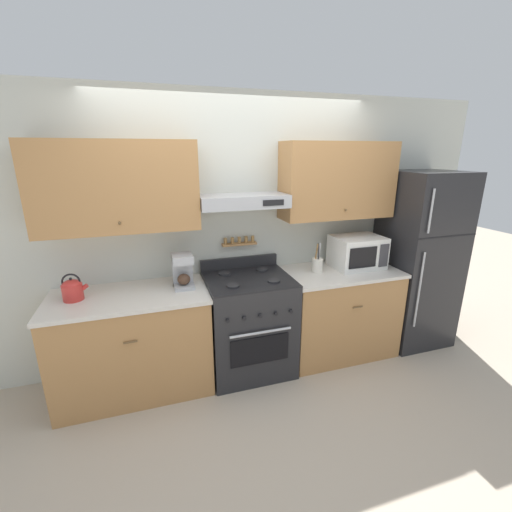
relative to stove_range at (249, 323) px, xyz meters
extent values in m
plane|color=#B2A38E|center=(0.00, -0.33, -0.47)|extent=(16.00, 16.00, 0.00)
cube|color=silver|center=(0.00, 0.38, 0.81)|extent=(5.20, 0.08, 2.55)
cube|color=#AD7A47|center=(-1.03, 0.18, 1.29)|extent=(1.26, 0.33, 0.72)
sphere|color=brown|center=(-1.03, 0.00, 1.03)|extent=(0.02, 0.02, 0.02)
cube|color=#AD7A47|center=(0.96, 0.18, 1.29)|extent=(1.12, 0.33, 0.72)
sphere|color=brown|center=(0.96, 0.00, 1.03)|extent=(0.02, 0.02, 0.02)
cube|color=#ADAFB5|center=(0.00, 0.16, 1.14)|extent=(0.79, 0.37, 0.11)
cube|color=black|center=(0.22, -0.03, 1.14)|extent=(0.19, 0.01, 0.05)
cube|color=#AD7A47|center=(0.00, 0.30, 0.70)|extent=(0.34, 0.07, 0.02)
cylinder|color=olive|center=(-0.14, 0.30, 0.74)|extent=(0.03, 0.03, 0.06)
cylinder|color=olive|center=(-0.07, 0.30, 0.74)|extent=(0.03, 0.03, 0.06)
cylinder|color=olive|center=(0.00, 0.30, 0.74)|extent=(0.03, 0.03, 0.06)
cylinder|color=olive|center=(0.07, 0.30, 0.74)|extent=(0.03, 0.03, 0.06)
cylinder|color=olive|center=(0.14, 0.30, 0.74)|extent=(0.03, 0.03, 0.06)
cube|color=#AD7A47|center=(-1.03, 0.01, -0.04)|extent=(1.26, 0.66, 0.86)
cube|color=silver|center=(-1.03, 0.01, 0.41)|extent=(1.28, 0.68, 0.03)
cylinder|color=brown|center=(-1.03, -0.33, 0.18)|extent=(0.10, 0.01, 0.01)
cube|color=#AD7A47|center=(0.96, 0.01, -0.04)|extent=(1.12, 0.66, 0.86)
cube|color=silver|center=(0.96, 0.01, 0.41)|extent=(1.14, 0.68, 0.03)
cylinder|color=brown|center=(0.96, -0.33, 0.18)|extent=(0.10, 0.01, 0.01)
cube|color=#232326|center=(0.00, 0.00, -0.01)|extent=(0.77, 0.66, 0.92)
cube|color=black|center=(0.00, -0.34, -0.08)|extent=(0.52, 0.01, 0.26)
cylinder|color=#ADAFB5|center=(0.00, -0.36, 0.10)|extent=(0.54, 0.02, 0.02)
cube|color=black|center=(0.00, 0.00, 0.45)|extent=(0.77, 0.66, 0.01)
cylinder|color=#232326|center=(-0.18, -0.16, 0.47)|extent=(0.11, 0.11, 0.02)
cylinder|color=#232326|center=(0.18, -0.16, 0.47)|extent=(0.11, 0.11, 0.02)
cylinder|color=#232326|center=(-0.18, 0.16, 0.47)|extent=(0.11, 0.11, 0.02)
cylinder|color=#232326|center=(0.18, 0.16, 0.47)|extent=(0.11, 0.11, 0.02)
cylinder|color=black|center=(-0.28, -0.35, 0.25)|extent=(0.03, 0.02, 0.03)
cylinder|color=black|center=(-0.14, -0.35, 0.25)|extent=(0.03, 0.02, 0.03)
cylinder|color=black|center=(0.00, -0.35, 0.25)|extent=(0.03, 0.02, 0.03)
cylinder|color=black|center=(0.14, -0.35, 0.25)|extent=(0.03, 0.02, 0.03)
cylinder|color=black|center=(0.28, -0.35, 0.25)|extent=(0.03, 0.02, 0.03)
cube|color=#232326|center=(0.00, 0.31, 0.51)|extent=(0.77, 0.04, 0.10)
cube|color=#232326|center=(1.88, 0.00, 0.45)|extent=(0.69, 0.66, 1.84)
cube|color=black|center=(1.88, -0.34, 0.78)|extent=(0.69, 0.01, 0.01)
cylinder|color=#ADAFB5|center=(1.62, -0.35, 1.04)|extent=(0.02, 0.02, 0.40)
cylinder|color=#ADAFB5|center=(1.62, -0.35, 0.27)|extent=(0.02, 0.02, 0.77)
cylinder|color=red|center=(-1.44, 0.04, 0.49)|extent=(0.15, 0.15, 0.13)
ellipsoid|color=red|center=(-1.44, 0.04, 0.56)|extent=(0.14, 0.14, 0.07)
sphere|color=black|center=(-1.44, 0.04, 0.61)|extent=(0.02, 0.02, 0.02)
cylinder|color=red|center=(-1.36, 0.04, 0.51)|extent=(0.09, 0.03, 0.08)
torus|color=black|center=(-1.44, 0.04, 0.58)|extent=(0.14, 0.01, 0.14)
cube|color=#ADAFB5|center=(-0.57, 0.04, 0.44)|extent=(0.17, 0.21, 0.03)
cube|color=#ADAFB5|center=(-0.57, 0.10, 0.58)|extent=(0.17, 0.08, 0.29)
cube|color=#ADAFB5|center=(-0.57, 0.03, 0.69)|extent=(0.17, 0.17, 0.07)
ellipsoid|color=#4C3323|center=(-0.57, 0.02, 0.51)|extent=(0.11, 0.11, 0.10)
cube|color=white|center=(1.16, 0.06, 0.59)|extent=(0.49, 0.37, 0.32)
cube|color=black|center=(1.11, -0.13, 0.59)|extent=(0.29, 0.01, 0.20)
cube|color=#38383D|center=(1.34, -0.13, 0.59)|extent=(0.10, 0.01, 0.23)
cylinder|color=silver|center=(0.71, 0.04, 0.50)|extent=(0.11, 0.11, 0.14)
cylinder|color=olive|center=(0.69, 0.03, 0.64)|extent=(0.01, 0.05, 0.16)
cylinder|color=#28282B|center=(0.72, 0.04, 0.64)|extent=(0.01, 0.04, 0.16)
cylinder|color=#B2B2B7|center=(0.73, 0.05, 0.64)|extent=(0.01, 0.03, 0.16)
camera|label=1|loc=(-0.82, -2.78, 1.56)|focal=24.00mm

